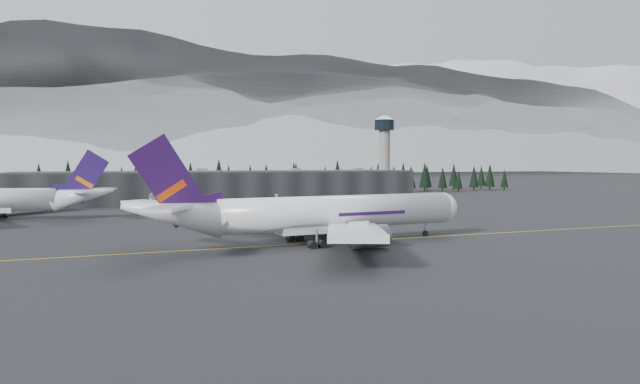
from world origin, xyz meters
name	(u,v)px	position (x,y,z in m)	size (l,w,h in m)	color
ground	(355,240)	(0.00, 0.00, 0.00)	(1400.00, 1400.00, 0.00)	black
taxiline	(359,241)	(0.00, -2.00, 0.01)	(400.00, 0.40, 0.02)	gold
terminal	(226,186)	(0.00, 125.00, 6.30)	(160.00, 30.00, 12.60)	black
control_tower	(384,147)	(75.00, 128.00, 23.41)	(10.00, 10.00, 37.70)	gray
treeline	(209,181)	(0.00, 162.00, 7.50)	(360.00, 20.00, 15.00)	black
mountain_ridge	(124,171)	(0.00, 1000.00, 0.00)	(4400.00, 900.00, 420.00)	white
jet_main	(312,214)	(-10.61, -2.68, 5.96)	(71.85, 66.10, 21.13)	silver
gse_vehicle_a	(152,206)	(-31.44, 103.08, 0.71)	(2.35, 5.10, 1.42)	silver
gse_vehicle_b	(277,203)	(13.11, 96.58, 0.75)	(1.78, 4.43, 1.51)	silver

